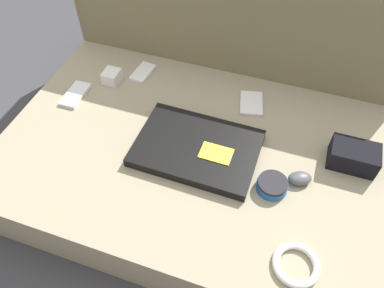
# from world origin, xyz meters

# --- Properties ---
(ground_plane) EXTENTS (8.00, 8.00, 0.00)m
(ground_plane) POSITION_xyz_m (0.00, 0.00, 0.00)
(ground_plane) COLOR #38383D
(couch_seat) EXTENTS (1.13, 0.74, 0.16)m
(couch_seat) POSITION_xyz_m (0.00, 0.00, 0.08)
(couch_seat) COLOR gray
(couch_seat) RESTS_ON ground_plane
(couch_backrest) EXTENTS (1.13, 0.20, 0.50)m
(couch_backrest) POSITION_xyz_m (0.00, 0.47, 0.25)
(couch_backrest) COLOR #756B4C
(couch_backrest) RESTS_ON ground_plane
(laptop) EXTENTS (0.35, 0.25, 0.03)m
(laptop) POSITION_xyz_m (0.02, -0.01, 0.17)
(laptop) COLOR black
(laptop) RESTS_ON couch_seat
(computer_mouse) EXTENTS (0.08, 0.07, 0.03)m
(computer_mouse) POSITION_xyz_m (0.31, -0.02, 0.17)
(computer_mouse) COLOR #4C4C51
(computer_mouse) RESTS_ON couch_seat
(speaker_puck) EXTENTS (0.08, 0.08, 0.03)m
(speaker_puck) POSITION_xyz_m (0.25, -0.06, 0.17)
(speaker_puck) COLOR #1E569E
(speaker_puck) RESTS_ON couch_seat
(phone_silver) EXTENTS (0.06, 0.11, 0.01)m
(phone_silver) POSITION_xyz_m (-0.27, 0.26, 0.16)
(phone_silver) COLOR silver
(phone_silver) RESTS_ON couch_seat
(phone_black) EXTENTS (0.06, 0.12, 0.01)m
(phone_black) POSITION_xyz_m (-0.44, 0.09, 0.16)
(phone_black) COLOR silver
(phone_black) RESTS_ON couch_seat
(phone_small) EXTENTS (0.09, 0.12, 0.01)m
(phone_small) POSITION_xyz_m (0.12, 0.23, 0.16)
(phone_small) COLOR silver
(phone_small) RESTS_ON couch_seat
(camera_pouch) EXTENTS (0.13, 0.09, 0.07)m
(camera_pouch) POSITION_xyz_m (0.44, 0.09, 0.19)
(camera_pouch) COLOR black
(camera_pouch) RESTS_ON couch_seat
(charger_brick) EXTENTS (0.05, 0.06, 0.04)m
(charger_brick) POSITION_xyz_m (-0.35, 0.19, 0.18)
(charger_brick) COLOR silver
(charger_brick) RESTS_ON couch_seat
(cable_coil) EXTENTS (0.11, 0.11, 0.02)m
(cable_coil) POSITION_xyz_m (0.34, -0.26, 0.17)
(cable_coil) COLOR white
(cable_coil) RESTS_ON couch_seat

